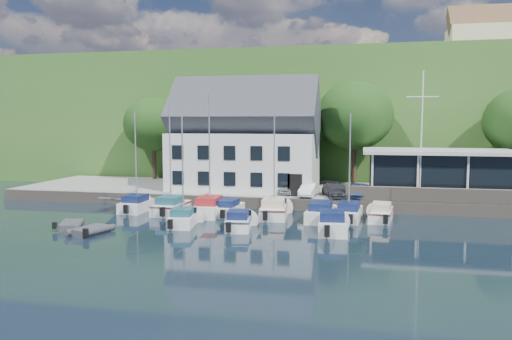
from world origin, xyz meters
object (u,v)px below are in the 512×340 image
object	(u,v)px
boat_r1_7	(381,211)
boat_r1_2	(209,157)
boat_r1_1	(170,158)
boat_r1_3	(228,207)
car_white	(309,190)
car_blue	(358,190)
boat_r2_2	(239,220)
dinghy_1	(90,229)
boat_r1_0	(136,159)
harbor_building	(245,145)
flagpole	(421,136)
boat_r1_6	(350,164)
boat_r2_3	(332,222)
boat_r2_1	(183,170)
dinghy_0	(71,224)
boat_r1_4	(274,160)
car_dgrey	(335,190)
boat_r1_5	(321,211)
car_silver	(288,188)
club_pavilion	(437,172)

from	to	relation	value
boat_r1_7	boat_r1_2	bearing A→B (deg)	-170.59
boat_r1_1	boat_r1_3	distance (m)	6.25
car_white	car_blue	xyz separation A→B (m)	(4.29, 0.27, 0.05)
boat_r2_2	dinghy_1	xyz separation A→B (m)	(-9.50, -3.60, -0.35)
boat_r1_0	harbor_building	bearing A→B (deg)	51.17
flagpole	boat_r1_6	world-z (taller)	flagpole
boat_r1_1	boat_r1_0	bearing A→B (deg)	174.37
car_white	dinghy_1	distance (m)	19.30
boat_r2_2	boat_r1_2	bearing A→B (deg)	119.26
boat_r2_3	dinghy_1	world-z (taller)	boat_r2_3
boat_r1_7	dinghy_1	bearing A→B (deg)	-148.73
boat_r2_3	dinghy_1	size ratio (longest dim) A/B	1.94
boat_r1_0	boat_r2_1	world-z (taller)	boat_r1_0
dinghy_0	boat_r1_4	bearing A→B (deg)	5.99
car_dgrey	boat_r2_3	distance (m)	10.20
boat_r1_5	boat_r1_0	bearing A→B (deg)	-177.48
harbor_building	boat_r1_6	bearing A→B (deg)	-40.65
car_blue	flagpole	world-z (taller)	flagpole
boat_r1_0	boat_r1_7	bearing A→B (deg)	1.84
boat_r1_0	boat_r2_1	bearing A→B (deg)	-37.94
boat_r1_5	dinghy_0	world-z (taller)	boat_r1_5
boat_r1_2	boat_r1_4	distance (m)	5.28
boat_r2_3	car_white	bearing A→B (deg)	99.80
harbor_building	car_silver	xyz separation A→B (m)	(4.68, -2.82, -3.81)
dinghy_1	flagpole	bearing A→B (deg)	49.61
boat_r1_3	car_dgrey	bearing A→B (deg)	36.56
boat_r1_7	dinghy_0	world-z (taller)	boat_r1_7
dinghy_1	harbor_building	bearing A→B (deg)	87.21
boat_r1_2	boat_r2_3	size ratio (longest dim) A/B	1.70
club_pavilion	boat_r2_1	world-z (taller)	boat_r2_1
boat_r1_1	boat_r1_5	size ratio (longest dim) A/B	1.39
boat_r1_7	boat_r2_1	bearing A→B (deg)	-153.68
boat_r2_2	boat_r2_3	bearing A→B (deg)	-6.52
boat_r1_5	dinghy_1	bearing A→B (deg)	-146.94
club_pavilion	dinghy_0	bearing A→B (deg)	-149.85
boat_r1_6	harbor_building	bearing A→B (deg)	143.89
boat_r1_3	dinghy_0	bearing A→B (deg)	-140.50
boat_r2_1	boat_r1_0	bearing A→B (deg)	132.98
boat_r1_3	harbor_building	bearing A→B (deg)	97.88
boat_r1_2	boat_r1_0	bearing A→B (deg)	174.41
boat_r1_2	boat_r2_1	xyz separation A→B (m)	(-0.65, -4.45, -0.64)
car_dgrey	flagpole	world-z (taller)	flagpole
car_white	boat_r1_2	size ratio (longest dim) A/B	0.38
car_white	car_blue	world-z (taller)	car_blue
club_pavilion	flagpole	world-z (taller)	flagpole
harbor_building	boat_r1_2	world-z (taller)	harbor_building
car_dgrey	boat_r1_1	bearing A→B (deg)	-172.85
car_blue	boat_r1_7	distance (m)	5.52
boat_r1_2	car_silver	bearing A→B (deg)	47.21
boat_r1_4	dinghy_0	xyz separation A→B (m)	(-13.49, -7.27, -4.30)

